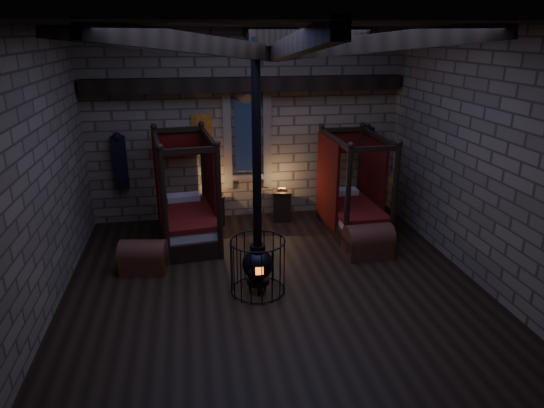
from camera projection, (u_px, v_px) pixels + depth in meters
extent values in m
cube|color=black|center=(274.00, 286.00, 8.32)|extent=(7.00, 7.00, 0.01)
cube|color=#847054|center=(247.00, 127.00, 10.86)|extent=(7.00, 0.02, 4.20)
cube|color=#847054|center=(341.00, 269.00, 4.36)|extent=(7.00, 0.02, 4.20)
cube|color=#847054|center=(37.00, 178.00, 7.05)|extent=(0.02, 7.00, 4.20)
cube|color=#847054|center=(478.00, 158.00, 8.17)|extent=(0.02, 7.00, 4.20)
cube|color=black|center=(274.00, 25.00, 6.91)|extent=(7.00, 7.00, 0.01)
cube|color=black|center=(247.00, 84.00, 10.38)|extent=(6.86, 0.35, 0.30)
cylinder|color=black|center=(274.00, 36.00, 6.96)|extent=(0.70, 0.70, 0.25)
cube|color=black|center=(247.00, 136.00, 10.88)|extent=(0.55, 0.04, 1.60)
cube|color=maroon|center=(202.00, 129.00, 10.67)|extent=(0.45, 0.03, 0.65)
cube|color=black|center=(120.00, 162.00, 10.49)|extent=(0.30, 0.10, 1.15)
cube|color=black|center=(366.00, 152.00, 11.38)|extent=(0.30, 0.10, 1.15)
cube|color=black|center=(189.00, 233.00, 10.05)|extent=(1.29, 2.18, 0.36)
cube|color=beige|center=(188.00, 220.00, 9.96)|extent=(1.16, 2.01, 0.22)
cube|color=maroon|center=(188.00, 214.00, 9.91)|extent=(1.22, 2.05, 0.10)
cube|color=beige|center=(183.00, 198.00, 10.56)|extent=(0.73, 0.42, 0.14)
cube|color=#560D07|center=(179.00, 143.00, 10.42)|extent=(1.10, 0.17, 0.55)
cylinder|color=black|center=(164.00, 209.00, 8.71)|extent=(0.11, 0.11, 2.20)
cylinder|color=black|center=(158.00, 179.00, 10.52)|extent=(0.11, 0.11, 2.20)
cylinder|color=black|center=(219.00, 204.00, 8.96)|extent=(0.11, 0.11, 2.20)
cylinder|color=black|center=(204.00, 175.00, 10.77)|extent=(0.11, 0.11, 2.20)
cube|color=#560D07|center=(158.00, 186.00, 9.86)|extent=(0.22, 1.50, 1.95)
cube|color=#560D07|center=(210.00, 182.00, 10.13)|extent=(0.22, 1.50, 1.95)
cube|color=black|center=(352.00, 224.00, 10.53)|extent=(1.07, 2.01, 0.34)
cube|color=beige|center=(353.00, 212.00, 10.44)|extent=(0.95, 1.85, 0.21)
cube|color=maroon|center=(353.00, 206.00, 10.40)|extent=(1.01, 1.89, 0.10)
cube|color=beige|center=(342.00, 192.00, 11.04)|extent=(0.68, 0.35, 0.13)
cube|color=#560D07|center=(341.00, 142.00, 10.91)|extent=(1.05, 0.07, 0.53)
cylinder|color=black|center=(348.00, 201.00, 9.27)|extent=(0.11, 0.11, 2.10)
cylinder|color=black|center=(320.00, 174.00, 11.04)|extent=(0.11, 0.11, 2.10)
cylinder|color=black|center=(394.00, 198.00, 9.44)|extent=(0.11, 0.11, 2.10)
cylinder|color=black|center=(360.00, 172.00, 11.21)|extent=(0.11, 0.11, 2.10)
cube|color=#560D07|center=(327.00, 180.00, 10.40)|extent=(0.08, 1.44, 1.87)
cube|color=#560D07|center=(372.00, 178.00, 10.58)|extent=(0.08, 1.44, 1.87)
cube|color=#5A2C1C|center=(144.00, 262.00, 8.79)|extent=(0.90, 0.63, 0.34)
cylinder|color=#5A2C1C|center=(143.00, 253.00, 8.73)|extent=(0.90, 0.63, 0.50)
cube|color=#B08936|center=(123.00, 262.00, 8.79)|extent=(0.13, 0.53, 0.36)
cube|color=#B08936|center=(165.00, 262.00, 8.79)|extent=(0.13, 0.53, 0.36)
cube|color=#5A2C1C|center=(368.00, 247.00, 9.38)|extent=(0.92, 0.58, 0.37)
cylinder|color=#5A2C1C|center=(368.00, 238.00, 9.31)|extent=(0.92, 0.58, 0.55)
cube|color=#B08936|center=(347.00, 249.00, 9.29)|extent=(0.08, 0.57, 0.39)
cube|color=#B08936|center=(388.00, 245.00, 9.46)|extent=(0.08, 0.57, 0.39)
cube|color=black|center=(215.00, 210.00, 10.92)|extent=(0.40, 0.38, 0.64)
cube|color=black|center=(215.00, 196.00, 10.81)|extent=(0.43, 0.42, 0.04)
cylinder|color=#B08936|center=(215.00, 192.00, 10.78)|extent=(0.09, 0.09, 0.15)
cube|color=black|center=(282.00, 206.00, 11.11)|extent=(0.47, 0.45, 0.67)
cube|color=black|center=(282.00, 191.00, 10.99)|extent=(0.51, 0.50, 0.04)
cube|color=#5A2C1C|center=(282.00, 189.00, 10.97)|extent=(0.19, 0.15, 0.05)
cylinder|color=black|center=(258.00, 280.00, 8.07)|extent=(0.37, 0.37, 0.09)
sphere|color=black|center=(258.00, 264.00, 7.97)|extent=(0.52, 0.52, 0.52)
cylinder|color=black|center=(258.00, 249.00, 7.88)|extent=(0.26, 0.26, 0.13)
cube|color=#FF5914|center=(259.00, 271.00, 7.74)|extent=(0.13, 0.02, 0.13)
cylinder|color=black|center=(257.00, 149.00, 7.32)|extent=(0.14, 0.14, 3.22)
torus|color=black|center=(258.00, 289.00, 8.13)|extent=(0.91, 0.91, 0.03)
torus|color=black|center=(258.00, 241.00, 7.83)|extent=(0.91, 0.91, 0.03)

